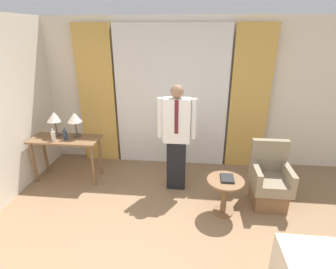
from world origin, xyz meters
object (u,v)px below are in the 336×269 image
(table_lamp_left, at_px, (54,118))
(armchair, at_px, (269,182))
(bottle_by_lamp, at_px, (65,135))
(desk, at_px, (66,146))
(bottle_near_edge, at_px, (53,136))
(table_lamp_right, at_px, (75,119))
(side_table, at_px, (225,191))
(book, at_px, (227,178))
(person, at_px, (177,135))

(table_lamp_left, distance_m, armchair, 3.59)
(bottle_by_lamp, relative_size, armchair, 0.22)
(desk, relative_size, bottle_near_edge, 5.55)
(armchair, bearing_deg, desk, 173.63)
(desk, height_order, table_lamp_right, table_lamp_right)
(table_lamp_right, distance_m, bottle_near_edge, 0.44)
(bottle_near_edge, xyz_separation_m, armchair, (3.43, -0.25, -0.50))
(table_lamp_left, xyz_separation_m, bottle_near_edge, (0.06, -0.22, -0.24))
(side_table, xyz_separation_m, book, (0.02, 0.02, 0.19))
(table_lamp_right, relative_size, bottle_by_lamp, 2.03)
(desk, xyz_separation_m, side_table, (2.62, -0.69, -0.26))
(table_lamp_left, xyz_separation_m, armchair, (3.48, -0.46, -0.74))
(bottle_near_edge, bearing_deg, desk, 44.02)
(table_lamp_right, height_order, book, table_lamp_right)
(armchair, xyz_separation_m, book, (-0.67, -0.30, 0.21))
(table_lamp_right, xyz_separation_m, armchair, (3.13, -0.46, -0.74))
(bottle_near_edge, height_order, person, person)
(bottle_near_edge, bearing_deg, table_lamp_right, 35.54)
(table_lamp_left, relative_size, book, 1.83)
(side_table, bearing_deg, bottle_near_edge, 168.23)
(bottle_by_lamp, height_order, book, bottle_by_lamp)
(table_lamp_right, distance_m, bottle_by_lamp, 0.31)
(bottle_near_edge, bearing_deg, book, -11.30)
(table_lamp_right, xyz_separation_m, bottle_near_edge, (-0.30, -0.22, -0.24))
(bottle_by_lamp, height_order, armchair, bottle_by_lamp)
(desk, height_order, book, desk)
(bottle_by_lamp, distance_m, side_table, 2.70)
(table_lamp_left, height_order, person, person)
(person, bearing_deg, side_table, -39.30)
(table_lamp_left, height_order, bottle_by_lamp, table_lamp_left)
(table_lamp_right, relative_size, person, 0.24)
(bottle_by_lamp, xyz_separation_m, armchair, (3.26, -0.32, -0.50))
(desk, bearing_deg, bottle_by_lamp, -47.66)
(table_lamp_left, distance_m, bottle_near_edge, 0.32)
(book, bearing_deg, table_lamp_right, 162.68)
(bottle_by_lamp, relative_size, side_table, 0.38)
(bottle_by_lamp, distance_m, book, 2.69)
(armchair, relative_size, book, 4.08)
(table_lamp_right, distance_m, side_table, 2.66)
(table_lamp_right, bearing_deg, armchair, -8.46)
(table_lamp_right, xyz_separation_m, side_table, (2.44, -0.79, -0.72))
(table_lamp_left, relative_size, bottle_near_edge, 2.04)
(bottle_near_edge, distance_m, person, 2.02)
(person, relative_size, side_table, 3.17)
(armchair, bearing_deg, book, -155.64)
(table_lamp_left, bearing_deg, bottle_near_edge, -75.63)
(bottle_near_edge, bearing_deg, side_table, -11.77)
(bottle_by_lamp, relative_size, person, 0.12)
(table_lamp_left, xyz_separation_m, table_lamp_right, (0.36, 0.00, 0.00))
(armchair, bearing_deg, person, 169.11)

